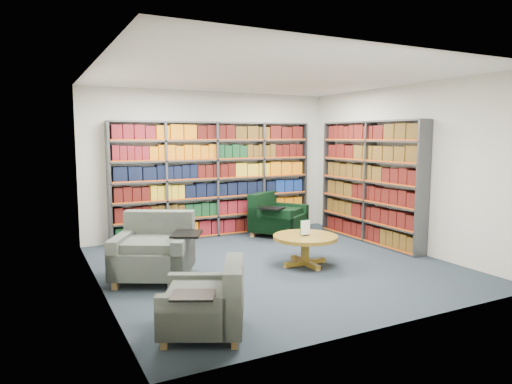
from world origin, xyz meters
name	(u,v)px	position (x,y,z in m)	size (l,w,h in m)	color
room_shell	(274,173)	(0.00, 0.00, 1.40)	(5.02, 5.02, 2.82)	#1B232F
bookshelf_back	(216,180)	(0.00, 2.34, 1.10)	(4.00, 0.28, 2.20)	#47494F
bookshelf_right	(370,182)	(2.34, 0.60, 1.10)	(0.28, 2.50, 2.20)	#47494F
chair_teal_left	(156,252)	(-1.75, 0.19, 0.36)	(1.32, 1.32, 0.89)	#031930
chair_green_right	(274,218)	(1.05, 1.87, 0.33)	(1.26, 1.26, 0.83)	black
chair_teal_front	(211,305)	(-1.73, -1.84, 0.29)	(1.05, 1.06, 0.72)	#031930
coffee_table	(305,242)	(0.42, -0.22, 0.37)	(0.97, 0.97, 0.68)	olive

